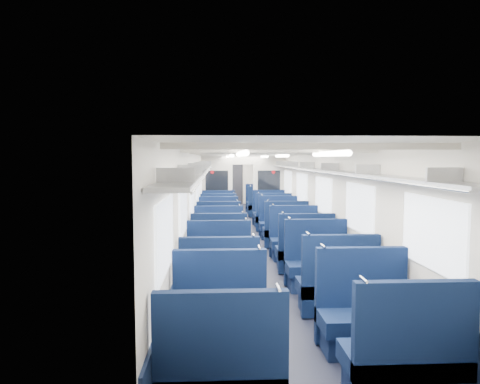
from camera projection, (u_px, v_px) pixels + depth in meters
The scene contains 37 objects.
floor at pixel (248, 237), 11.96m from camera, with size 2.80×18.00×0.01m, color black.
ceiling at pixel (248, 153), 11.78m from camera, with size 2.80×18.00×0.01m, color white.
wall_left at pixel (198, 196), 11.80m from camera, with size 0.02×18.00×2.35m, color beige.
dado_left at pixel (198, 225), 11.86m from camera, with size 0.03×17.90×0.70m, color #111C38.
wall_right at pixel (298, 195), 11.94m from camera, with size 0.02×18.00×2.35m, color beige.
dado_right at pixel (297, 225), 12.01m from camera, with size 0.03×17.90×0.70m, color #111C38.
wall_far at pixel (235, 180), 20.83m from camera, with size 2.80×0.02×2.35m, color beige.
luggage_rack_left at pixel (204, 167), 11.74m from camera, with size 0.36×17.40×0.18m.
luggage_rack_right at pixel (292, 167), 11.87m from camera, with size 0.36×17.40×0.18m.
windows at pixel (249, 188), 11.39m from camera, with size 2.78×15.60×0.75m.
ceiling_fittings at pixel (249, 155), 11.52m from camera, with size 2.70×16.06×0.11m.
end_door at pixel (235, 183), 20.78m from camera, with size 0.75×0.06×2.00m, color black.
bulkhead at pixel (243, 187), 14.38m from camera, with size 2.80×0.10×2.35m.
seat_0 at pixel (221, 379), 3.56m from camera, with size 1.07×0.59×1.20m.
seat_1 at pixel (406, 363), 3.83m from camera, with size 1.07×0.59×1.20m.
seat_2 at pixel (220, 322), 4.79m from camera, with size 1.07×0.59×1.20m.
seat_3 at pixel (364, 318), 4.91m from camera, with size 1.07×0.59×1.20m.
seat_4 at pixel (219, 292), 5.86m from camera, with size 1.07×0.59×1.20m.
seat_5 at pixel (337, 289), 6.03m from camera, with size 1.07×0.59×1.20m.
seat_6 at pixel (219, 269), 7.08m from camera, with size 1.07×0.59×1.20m.
seat_7 at pixel (317, 267), 7.24m from camera, with size 1.07×0.59×1.20m.
seat_8 at pixel (219, 253), 8.30m from camera, with size 1.07×0.59×1.20m.
seat_9 at pixel (305, 253), 8.27m from camera, with size 1.07×0.59×1.20m.
seat_10 at pixel (219, 243), 9.27m from camera, with size 1.07×0.59×1.20m.
seat_11 at pixel (294, 242), 9.37m from camera, with size 1.07×0.59×1.20m.
seat_12 at pixel (219, 233), 10.56m from camera, with size 1.07×0.59×1.20m.
seat_13 at pixel (285, 232), 10.63m from camera, with size 1.07×0.59×1.20m.
seat_14 at pixel (218, 226), 11.57m from camera, with size 1.07×0.59×1.20m.
seat_15 at pixel (279, 225), 11.81m from camera, with size 1.07×0.59×1.20m.
seat_16 at pixel (218, 220), 12.84m from camera, with size 1.07×0.59×1.20m.
seat_17 at pixel (273, 219), 13.01m from camera, with size 1.07×0.59×1.20m.
seat_18 at pixel (218, 215), 13.84m from camera, with size 1.07×0.59×1.20m.
seat_19 at pixel (269, 215), 14.01m from camera, with size 1.07×0.59×1.20m.
seat_20 at pixel (218, 208), 15.88m from camera, with size 1.07×0.59×1.20m.
seat_21 at pixel (262, 207), 16.14m from camera, with size 1.07×0.59×1.20m.
seat_22 at pixel (218, 204), 17.10m from camera, with size 1.07×0.59×1.20m.
seat_23 at pixel (259, 204), 17.34m from camera, with size 1.07×0.59×1.20m.
Camera 1 is at (-0.85, -11.80, 2.20)m, focal length 32.02 mm.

